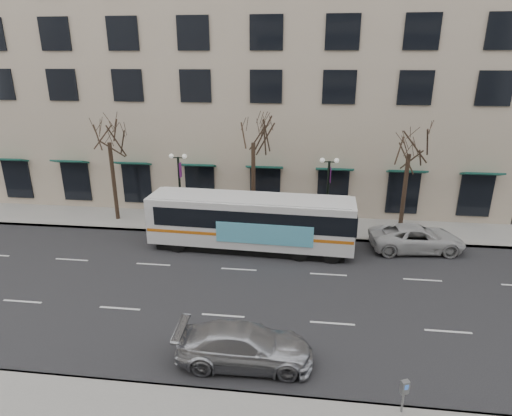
% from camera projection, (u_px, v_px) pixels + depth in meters
% --- Properties ---
extents(ground, '(160.00, 160.00, 0.00)m').
position_uv_depth(ground, '(232.00, 290.00, 21.93)').
color(ground, black).
rests_on(ground, ground).
extents(sidewalk_far, '(80.00, 4.00, 0.15)m').
position_uv_depth(sidewalk_far, '(325.00, 228.00, 29.76)').
color(sidewalk_far, gray).
rests_on(sidewalk_far, ground).
extents(building_hotel, '(40.00, 20.00, 24.00)m').
position_uv_depth(building_hotel, '(248.00, 48.00, 37.79)').
color(building_hotel, tan).
rests_on(building_hotel, ground).
extents(tree_far_left, '(3.60, 3.60, 8.34)m').
position_uv_depth(tree_far_left, '(108.00, 129.00, 29.07)').
color(tree_far_left, black).
rests_on(tree_far_left, ground).
extents(tree_far_mid, '(3.60, 3.60, 8.55)m').
position_uv_depth(tree_far_mid, '(253.00, 128.00, 27.86)').
color(tree_far_mid, black).
rests_on(tree_far_mid, ground).
extents(tree_far_right, '(3.60, 3.60, 8.06)m').
position_uv_depth(tree_far_right, '(411.00, 139.00, 26.87)').
color(tree_far_right, black).
rests_on(tree_far_right, ground).
extents(lamp_post_left, '(1.22, 0.45, 5.21)m').
position_uv_depth(lamp_post_left, '(180.00, 186.00, 29.19)').
color(lamp_post_left, black).
rests_on(lamp_post_left, ground).
extents(lamp_post_right, '(1.22, 0.45, 5.21)m').
position_uv_depth(lamp_post_right, '(328.00, 192.00, 28.05)').
color(lamp_post_right, black).
rests_on(lamp_post_right, ground).
extents(city_bus, '(12.61, 3.27, 3.39)m').
position_uv_depth(city_bus, '(252.00, 221.00, 26.08)').
color(city_bus, silver).
rests_on(city_bus, ground).
extents(silver_car, '(5.40, 2.34, 1.55)m').
position_uv_depth(silver_car, '(245.00, 346.00, 16.53)').
color(silver_car, '#B0B1B8').
rests_on(silver_car, ground).
extents(white_pickup, '(5.90, 3.18, 1.57)m').
position_uv_depth(white_pickup, '(417.00, 238.00, 26.27)').
color(white_pickup, '#B9B9B9').
rests_on(white_pickup, ground).
extents(pay_station, '(0.32, 0.27, 1.26)m').
position_uv_depth(pay_station, '(404.00, 390.00, 13.95)').
color(pay_station, slate).
rests_on(pay_station, sidewalk_near).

